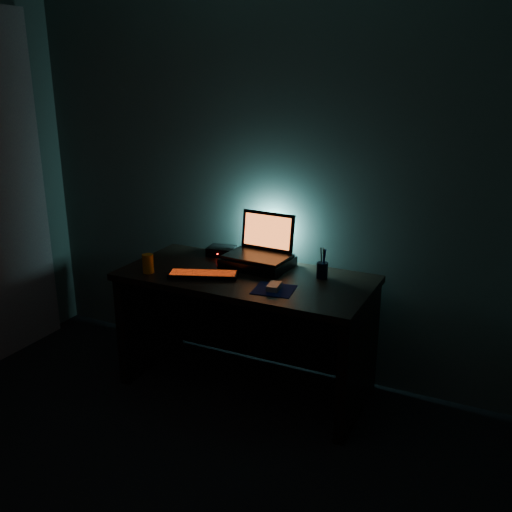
{
  "coord_description": "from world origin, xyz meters",
  "views": [
    {
      "loc": [
        1.45,
        -1.21,
        1.9
      ],
      "look_at": [
        0.09,
        1.57,
        0.9
      ],
      "focal_mm": 40.0,
      "sensor_mm": 36.0,
      "label": 1
    }
  ],
  "objects_px": {
    "keyboard": "(203,274)",
    "mouse": "(274,287)",
    "pen_cup": "(322,270)",
    "juice_glass": "(148,264)",
    "router": "(221,251)",
    "laptop": "(262,246)"
  },
  "relations": [
    {
      "from": "mouse",
      "to": "pen_cup",
      "type": "bearing_deg",
      "value": 52.17
    },
    {
      "from": "laptop",
      "to": "keyboard",
      "type": "height_order",
      "value": "laptop"
    },
    {
      "from": "juice_glass",
      "to": "router",
      "type": "height_order",
      "value": "juice_glass"
    },
    {
      "from": "laptop",
      "to": "pen_cup",
      "type": "bearing_deg",
      "value": -5.58
    },
    {
      "from": "keyboard",
      "to": "pen_cup",
      "type": "xyz_separation_m",
      "value": [
        0.64,
        0.28,
        0.03
      ]
    },
    {
      "from": "juice_glass",
      "to": "router",
      "type": "bearing_deg",
      "value": 65.33
    },
    {
      "from": "juice_glass",
      "to": "router",
      "type": "distance_m",
      "value": 0.54
    },
    {
      "from": "keyboard",
      "to": "juice_glass",
      "type": "xyz_separation_m",
      "value": [
        -0.33,
        -0.09,
        0.04
      ]
    },
    {
      "from": "pen_cup",
      "to": "laptop",
      "type": "bearing_deg",
      "value": 171.18
    },
    {
      "from": "keyboard",
      "to": "pen_cup",
      "type": "bearing_deg",
      "value": 2.17
    },
    {
      "from": "pen_cup",
      "to": "juice_glass",
      "type": "height_order",
      "value": "juice_glass"
    },
    {
      "from": "mouse",
      "to": "pen_cup",
      "type": "xyz_separation_m",
      "value": [
        0.17,
        0.3,
        0.03
      ]
    },
    {
      "from": "router",
      "to": "pen_cup",
      "type": "bearing_deg",
      "value": -17.53
    },
    {
      "from": "laptop",
      "to": "router",
      "type": "height_order",
      "value": "laptop"
    },
    {
      "from": "mouse",
      "to": "pen_cup",
      "type": "height_order",
      "value": "pen_cup"
    },
    {
      "from": "laptop",
      "to": "juice_glass",
      "type": "relative_size",
      "value": 3.45
    },
    {
      "from": "mouse",
      "to": "juice_glass",
      "type": "height_order",
      "value": "juice_glass"
    },
    {
      "from": "mouse",
      "to": "pen_cup",
      "type": "relative_size",
      "value": 1.12
    },
    {
      "from": "keyboard",
      "to": "mouse",
      "type": "xyz_separation_m",
      "value": [
        0.47,
        -0.02,
        0.01
      ]
    },
    {
      "from": "laptop",
      "to": "juice_glass",
      "type": "bearing_deg",
      "value": -138.28
    },
    {
      "from": "keyboard",
      "to": "mouse",
      "type": "height_order",
      "value": "mouse"
    },
    {
      "from": "juice_glass",
      "to": "router",
      "type": "relative_size",
      "value": 0.61
    }
  ]
}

